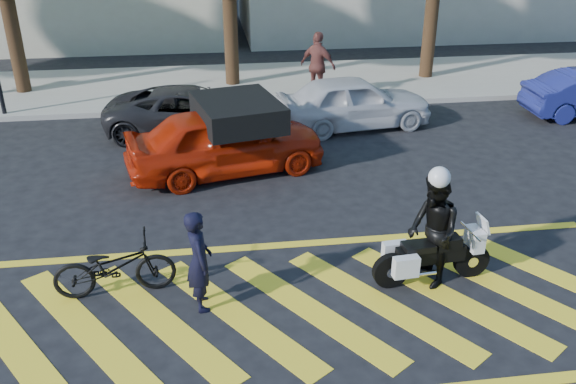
{
  "coord_description": "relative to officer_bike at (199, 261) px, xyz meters",
  "views": [
    {
      "loc": [
        -0.82,
        -7.41,
        5.63
      ],
      "look_at": [
        0.44,
        1.91,
        1.05
      ],
      "focal_mm": 38.0,
      "sensor_mm": 36.0,
      "label": 1
    }
  ],
  "objects": [
    {
      "name": "ground",
      "position": [
        1.1,
        -0.3,
        -0.81
      ],
      "size": [
        90.0,
        90.0,
        0.0
      ],
      "primitive_type": "plane",
      "color": "black",
      "rests_on": "ground"
    },
    {
      "name": "sidewalk",
      "position": [
        1.1,
        11.7,
        -0.73
      ],
      "size": [
        60.0,
        5.0,
        0.15
      ],
      "primitive_type": "cube",
      "color": "#9E998E",
      "rests_on": "ground"
    },
    {
      "name": "crosswalk",
      "position": [
        1.06,
        -0.3,
        -0.8
      ],
      "size": [
        12.33,
        4.0,
        0.01
      ],
      "color": "yellow",
      "rests_on": "ground"
    },
    {
      "name": "officer_bike",
      "position": [
        0.0,
        0.0,
        0.0
      ],
      "size": [
        0.48,
        0.64,
        1.61
      ],
      "primitive_type": "imported",
      "rotation": [
        0.0,
        0.0,
        1.74
      ],
      "color": "black",
      "rests_on": "ground"
    },
    {
      "name": "bicycle",
      "position": [
        -1.31,
        0.51,
        -0.32
      ],
      "size": [
        1.9,
        0.8,
        0.97
      ],
      "primitive_type": "imported",
      "rotation": [
        0.0,
        0.0,
        1.66
      ],
      "color": "black",
      "rests_on": "ground"
    },
    {
      "name": "police_motorcycle",
      "position": [
        3.64,
        0.16,
        -0.33
      ],
      "size": [
        1.99,
        0.66,
        0.87
      ],
      "rotation": [
        0.0,
        0.0,
        0.09
      ],
      "color": "black",
      "rests_on": "ground"
    },
    {
      "name": "officer_moto",
      "position": [
        3.63,
        0.17,
        0.12
      ],
      "size": [
        0.78,
        0.96,
        1.86
      ],
      "primitive_type": "imported",
      "rotation": [
        0.0,
        0.0,
        -1.48
      ],
      "color": "black",
      "rests_on": "ground"
    },
    {
      "name": "red_convertible",
      "position": [
        0.6,
        4.98,
        -0.06
      ],
      "size": [
        4.66,
        2.7,
        1.49
      ],
      "primitive_type": "imported",
      "rotation": [
        0.0,
        0.0,
        1.8
      ],
      "color": "#B41F08",
      "rests_on": "ground"
    },
    {
      "name": "parked_mid_left",
      "position": [
        -0.14,
        7.5,
        -0.19
      ],
      "size": [
        4.67,
        2.63,
        1.23
      ],
      "primitive_type": "imported",
      "rotation": [
        0.0,
        0.0,
        1.43
      ],
      "color": "black",
      "rests_on": "ground"
    },
    {
      "name": "parked_mid_right",
      "position": [
        4.1,
        7.5,
        -0.1
      ],
      "size": [
        4.31,
        2.21,
        1.4
      ],
      "primitive_type": "imported",
      "rotation": [
        0.0,
        0.0,
        1.71
      ],
      "color": "silver",
      "rests_on": "ground"
    },
    {
      "name": "pedestrian_right",
      "position": [
        3.54,
        9.74,
        0.33
      ],
      "size": [
        1.18,
        1.12,
        1.97
      ],
      "primitive_type": "imported",
      "rotation": [
        0.0,
        0.0,
        2.42
      ],
      "color": "brown",
      "rests_on": "sidewalk"
    }
  ]
}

